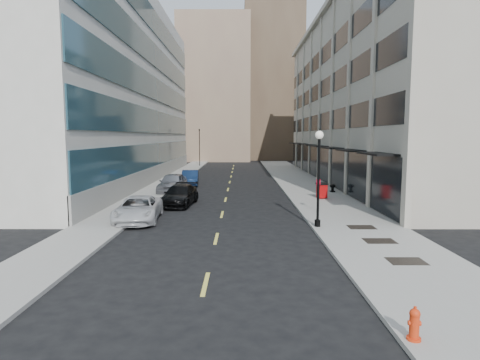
{
  "coord_description": "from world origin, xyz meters",
  "views": [
    {
      "loc": [
        1.19,
        -17.04,
        4.97
      ],
      "look_at": [
        1.14,
        9.82,
        2.01
      ],
      "focal_mm": 30.0,
      "sensor_mm": 36.0,
      "label": 1
    }
  ],
  "objects_px": {
    "car_silver_sedan": "(173,183)",
    "sign_post": "(318,189)",
    "traffic_signal": "(199,131)",
    "urn_planter": "(333,187)",
    "car_blue_sedan": "(190,178)",
    "car_black_pickup": "(180,195)",
    "lamppost": "(319,170)",
    "fire_hydrant": "(414,324)",
    "car_white_van": "(138,209)",
    "trash_bin": "(322,190)"
  },
  "relations": [
    {
      "from": "traffic_signal",
      "to": "car_black_pickup",
      "type": "xyz_separation_m",
      "value": [
        2.3,
        -36.57,
        -4.99
      ]
    },
    {
      "from": "car_silver_sedan",
      "to": "fire_hydrant",
      "type": "distance_m",
      "value": 27.77
    },
    {
      "from": "urn_planter",
      "to": "lamppost",
      "type": "bearing_deg",
      "value": -106.09
    },
    {
      "from": "car_white_van",
      "to": "fire_hydrant",
      "type": "distance_m",
      "value": 17.26
    },
    {
      "from": "car_blue_sedan",
      "to": "trash_bin",
      "type": "xyz_separation_m",
      "value": [
        11.37,
        -9.39,
        0.04
      ]
    },
    {
      "from": "trash_bin",
      "to": "sign_post",
      "type": "relative_size",
      "value": 0.54
    },
    {
      "from": "traffic_signal",
      "to": "car_black_pickup",
      "type": "height_order",
      "value": "traffic_signal"
    },
    {
      "from": "car_blue_sedan",
      "to": "lamppost",
      "type": "bearing_deg",
      "value": -68.88
    },
    {
      "from": "traffic_signal",
      "to": "trash_bin",
      "type": "xyz_separation_m",
      "value": [
        12.97,
        -34.34,
        -4.92
      ]
    },
    {
      "from": "car_white_van",
      "to": "urn_planter",
      "type": "relative_size",
      "value": 7.42
    },
    {
      "from": "sign_post",
      "to": "urn_planter",
      "type": "relative_size",
      "value": 3.2
    },
    {
      "from": "urn_planter",
      "to": "fire_hydrant",
      "type": "bearing_deg",
      "value": -98.62
    },
    {
      "from": "traffic_signal",
      "to": "fire_hydrant",
      "type": "bearing_deg",
      "value": -79.08
    },
    {
      "from": "lamppost",
      "to": "trash_bin",
      "type": "bearing_deg",
      "value": 77.37
    },
    {
      "from": "car_silver_sedan",
      "to": "car_white_van",
      "type": "bearing_deg",
      "value": -86.82
    },
    {
      "from": "fire_hydrant",
      "to": "lamppost",
      "type": "distance_m",
      "value": 12.29
    },
    {
      "from": "car_white_van",
      "to": "trash_bin",
      "type": "distance_m",
      "value": 14.46
    },
    {
      "from": "car_blue_sedan",
      "to": "sign_post",
      "type": "height_order",
      "value": "sign_post"
    },
    {
      "from": "traffic_signal",
      "to": "urn_planter",
      "type": "height_order",
      "value": "traffic_signal"
    },
    {
      "from": "trash_bin",
      "to": "car_black_pickup",
      "type": "bearing_deg",
      "value": 178.77
    },
    {
      "from": "car_silver_sedan",
      "to": "sign_post",
      "type": "distance_m",
      "value": 14.57
    },
    {
      "from": "sign_post",
      "to": "car_white_van",
      "type": "bearing_deg",
      "value": 178.72
    },
    {
      "from": "car_blue_sedan",
      "to": "lamppost",
      "type": "xyz_separation_m",
      "value": [
        9.21,
        -19.05,
        2.45
      ]
    },
    {
      "from": "car_black_pickup",
      "to": "car_blue_sedan",
      "type": "distance_m",
      "value": 11.64
    },
    {
      "from": "urn_planter",
      "to": "car_blue_sedan",
      "type": "bearing_deg",
      "value": 156.17
    },
    {
      "from": "fire_hydrant",
      "to": "lamppost",
      "type": "height_order",
      "value": "lamppost"
    },
    {
      "from": "fire_hydrant",
      "to": "trash_bin",
      "type": "height_order",
      "value": "trash_bin"
    },
    {
      "from": "trash_bin",
      "to": "urn_planter",
      "type": "distance_m",
      "value": 4.0
    },
    {
      "from": "car_silver_sedan",
      "to": "lamppost",
      "type": "distance_m",
      "value": 17.32
    },
    {
      "from": "car_black_pickup",
      "to": "car_silver_sedan",
      "type": "bearing_deg",
      "value": 109.54
    },
    {
      "from": "car_black_pickup",
      "to": "sign_post",
      "type": "bearing_deg",
      "value": -13.19
    },
    {
      "from": "car_white_van",
      "to": "sign_post",
      "type": "height_order",
      "value": "sign_post"
    },
    {
      "from": "car_black_pickup",
      "to": "sign_post",
      "type": "relative_size",
      "value": 2.24
    },
    {
      "from": "car_white_van",
      "to": "car_black_pickup",
      "type": "height_order",
      "value": "car_black_pickup"
    },
    {
      "from": "traffic_signal",
      "to": "car_silver_sedan",
      "type": "xyz_separation_m",
      "value": [
        0.7,
        -30.13,
        -4.86
      ]
    },
    {
      "from": "car_silver_sedan",
      "to": "trash_bin",
      "type": "height_order",
      "value": "car_silver_sedan"
    },
    {
      "from": "car_blue_sedan",
      "to": "sign_post",
      "type": "distance_m",
      "value": 17.89
    },
    {
      "from": "traffic_signal",
      "to": "fire_hydrant",
      "type": "height_order",
      "value": "traffic_signal"
    },
    {
      "from": "car_silver_sedan",
      "to": "urn_planter",
      "type": "xyz_separation_m",
      "value": [
        13.93,
        -0.58,
        -0.29
      ]
    },
    {
      "from": "fire_hydrant",
      "to": "urn_planter",
      "type": "relative_size",
      "value": 1.18
    },
    {
      "from": "car_black_pickup",
      "to": "trash_bin",
      "type": "height_order",
      "value": "car_black_pickup"
    },
    {
      "from": "traffic_signal",
      "to": "sign_post",
      "type": "height_order",
      "value": "traffic_signal"
    },
    {
      "from": "car_blue_sedan",
      "to": "sign_post",
      "type": "xyz_separation_m",
      "value": [
        10.04,
        -14.79,
        0.84
      ]
    },
    {
      "from": "car_silver_sedan",
      "to": "car_blue_sedan",
      "type": "bearing_deg",
      "value": 83.42
    },
    {
      "from": "car_silver_sedan",
      "to": "car_blue_sedan",
      "type": "height_order",
      "value": "car_silver_sedan"
    },
    {
      "from": "traffic_signal",
      "to": "urn_planter",
      "type": "distance_m",
      "value": 34.41
    },
    {
      "from": "sign_post",
      "to": "traffic_signal",
      "type": "bearing_deg",
      "value": 93.34
    },
    {
      "from": "car_white_van",
      "to": "car_black_pickup",
      "type": "distance_m",
      "value": 5.67
    },
    {
      "from": "traffic_signal",
      "to": "car_white_van",
      "type": "height_order",
      "value": "traffic_signal"
    },
    {
      "from": "traffic_signal",
      "to": "sign_post",
      "type": "xyz_separation_m",
      "value": [
        11.63,
        -39.74,
        -4.12
      ]
    }
  ]
}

